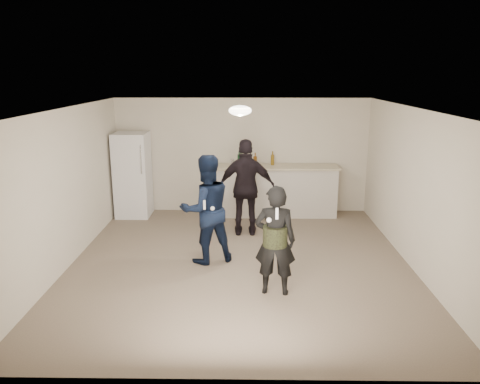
{
  "coord_description": "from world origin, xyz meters",
  "views": [
    {
      "loc": [
        0.11,
        -7.14,
        3.05
      ],
      "look_at": [
        0.0,
        0.2,
        1.15
      ],
      "focal_mm": 35.0,
      "sensor_mm": 36.0,
      "label": 1
    }
  ],
  "objects_px": {
    "spectator": "(246,188)",
    "man": "(206,209)",
    "fridge": "(133,175)",
    "counter": "(275,192)",
    "shaker": "(232,163)",
    "woman": "(275,240)"
  },
  "relations": [
    {
      "from": "shaker",
      "to": "spectator",
      "type": "relative_size",
      "value": 0.09
    },
    {
      "from": "fridge",
      "to": "man",
      "type": "xyz_separation_m",
      "value": [
        1.79,
        -2.52,
        -0.01
      ]
    },
    {
      "from": "man",
      "to": "woman",
      "type": "height_order",
      "value": "man"
    },
    {
      "from": "counter",
      "to": "spectator",
      "type": "distance_m",
      "value": 1.46
    },
    {
      "from": "shaker",
      "to": "woman",
      "type": "bearing_deg",
      "value": -78.8
    },
    {
      "from": "counter",
      "to": "man",
      "type": "distance_m",
      "value": 2.91
    },
    {
      "from": "woman",
      "to": "spectator",
      "type": "height_order",
      "value": "spectator"
    },
    {
      "from": "fridge",
      "to": "shaker",
      "type": "distance_m",
      "value": 2.15
    },
    {
      "from": "man",
      "to": "woman",
      "type": "bearing_deg",
      "value": 109.73
    },
    {
      "from": "fridge",
      "to": "man",
      "type": "bearing_deg",
      "value": -54.6
    },
    {
      "from": "fridge",
      "to": "spectator",
      "type": "relative_size",
      "value": 0.98
    },
    {
      "from": "counter",
      "to": "fridge",
      "type": "height_order",
      "value": "fridge"
    },
    {
      "from": "fridge",
      "to": "counter",
      "type": "bearing_deg",
      "value": 1.31
    },
    {
      "from": "shaker",
      "to": "woman",
      "type": "xyz_separation_m",
      "value": [
        0.71,
        -3.59,
        -0.39
      ]
    },
    {
      "from": "shaker",
      "to": "fridge",
      "type": "bearing_deg",
      "value": 178.24
    },
    {
      "from": "counter",
      "to": "spectator",
      "type": "xyz_separation_m",
      "value": [
        -0.62,
        -1.26,
        0.4
      ]
    },
    {
      "from": "spectator",
      "to": "shaker",
      "type": "bearing_deg",
      "value": -74.67
    },
    {
      "from": "shaker",
      "to": "woman",
      "type": "height_order",
      "value": "woman"
    },
    {
      "from": "man",
      "to": "woman",
      "type": "relative_size",
      "value": 1.14
    },
    {
      "from": "man",
      "to": "shaker",
      "type": "bearing_deg",
      "value": -120.95
    },
    {
      "from": "woman",
      "to": "spectator",
      "type": "bearing_deg",
      "value": -74.2
    },
    {
      "from": "spectator",
      "to": "man",
      "type": "bearing_deg",
      "value": 64.06
    }
  ]
}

